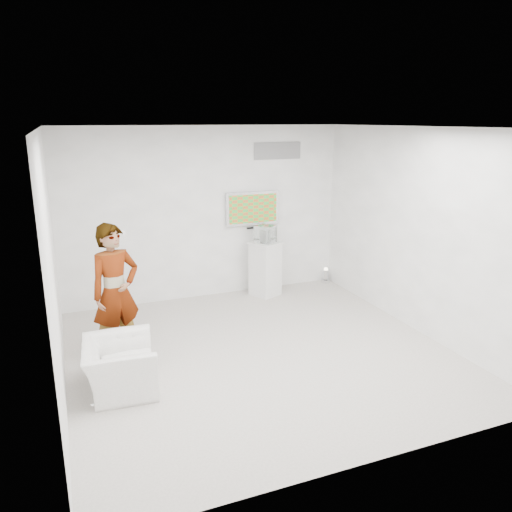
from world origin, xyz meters
The scene contains 10 objects.
room centered at (0.00, 0.00, 1.50)m, with size 5.01×5.01×3.00m.
tv centered at (0.85, 2.45, 1.55)m, with size 1.00×0.08×0.60m, color #BCBBC0.
logo_decal centered at (1.35, 2.49, 2.55)m, with size 0.90×0.02×0.30m, color gray.
person centered at (-1.79, 0.57, 0.92)m, with size 0.67×0.44×1.83m, color white.
armchair centered at (-1.89, -0.29, 0.30)m, with size 0.92×0.81×0.60m, color white.
pedestal centered at (0.98, 2.13, 0.49)m, with size 0.48×0.48×0.99m, color silver.
floor_uplight centered at (2.35, 2.35, 0.14)m, with size 0.18×0.18×0.29m, color silver.
vitrine centered at (0.98, 2.13, 1.14)m, with size 0.30×0.30×0.30m, color silver.
console centered at (0.98, 2.13, 1.09)m, with size 0.05×0.16×0.21m, color silver.
wii_remote centered at (-1.61, 0.80, 1.65)m, with size 0.04×0.14×0.04m, color silver.
Camera 1 is at (-2.35, -5.80, 3.09)m, focal length 35.00 mm.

